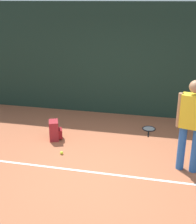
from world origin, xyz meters
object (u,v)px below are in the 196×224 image
at_px(tennis_racket, 149,129).
at_px(backpack, 55,131).
at_px(tennis_player, 192,121).
at_px(tennis_ball_near_player, 62,153).

distance_m(tennis_racket, backpack, 2.26).
distance_m(tennis_player, backpack, 2.99).
height_order(tennis_player, backpack, tennis_player).
relative_size(tennis_player, tennis_racket, 2.76).
bearing_deg(tennis_racket, tennis_ball_near_player, 133.29).
bearing_deg(tennis_ball_near_player, backpack, 120.59).
xyz_separation_m(tennis_racket, tennis_ball_near_player, (-1.65, -1.61, 0.02)).
relative_size(backpack, tennis_ball_near_player, 6.67).
height_order(backpack, tennis_ball_near_player, backpack).
xyz_separation_m(tennis_player, backpack, (-2.81, 0.69, -0.76)).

